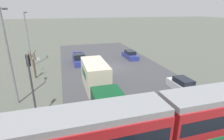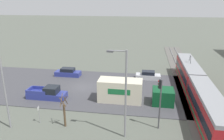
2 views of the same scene
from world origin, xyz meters
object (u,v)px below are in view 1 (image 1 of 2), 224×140
(street_lamp_near_crossing, at_px, (9,52))
(street_lamp_mid_block, at_px, (28,36))
(light_rail_tram, at_px, (163,123))
(street_tree, at_px, (34,66))
(pickup_truck, at_px, (79,59))
(traffic_light_pole, at_px, (31,80))
(no_parking_sign, at_px, (39,63))
(box_truck, at_px, (97,80))
(sedan_car_0, at_px, (183,85))
(sedan_car_1, at_px, (130,55))

(street_lamp_near_crossing, height_order, street_lamp_mid_block, street_lamp_near_crossing)
(light_rail_tram, relative_size, street_tree, 6.88)
(light_rail_tram, height_order, pickup_truck, light_rail_tram)
(traffic_light_pole, xyz_separation_m, street_lamp_mid_block, (2.48, -16.43, 1.29))
(street_tree, height_order, no_parking_sign, street_tree)
(box_truck, distance_m, sedan_car_0, 9.91)
(street_lamp_near_crossing, relative_size, no_parking_sign, 4.48)
(street_lamp_mid_block, bearing_deg, box_truck, 123.86)
(pickup_truck, height_order, street_tree, street_tree)
(light_rail_tram, relative_size, pickup_truck, 4.75)
(box_truck, relative_size, no_parking_sign, 4.98)
(traffic_light_pole, relative_size, no_parking_sign, 2.78)
(sedan_car_0, bearing_deg, box_truck, -14.15)
(street_lamp_near_crossing, distance_m, street_lamp_mid_block, 12.82)
(sedan_car_0, bearing_deg, no_parking_sign, -36.27)
(pickup_truck, xyz_separation_m, street_lamp_near_crossing, (7.43, 11.78, 4.51))
(sedan_car_1, bearing_deg, street_tree, -160.87)
(sedan_car_1, height_order, street_tree, street_tree)
(box_truck, xyz_separation_m, street_lamp_mid_block, (8.62, -12.84, 3.47))
(street_tree, bearing_deg, traffic_light_pole, 96.91)
(light_rail_tram, height_order, sedan_car_0, light_rail_tram)
(box_truck, xyz_separation_m, street_lamp_near_crossing, (8.29, -0.03, 3.76))
(traffic_light_pole, distance_m, street_tree, 10.54)
(pickup_truck, distance_m, no_parking_sign, 6.62)
(street_tree, bearing_deg, street_lamp_mid_block, -78.64)
(pickup_truck, bearing_deg, box_truck, 94.16)
(sedan_car_0, height_order, street_lamp_mid_block, street_lamp_mid_block)
(sedan_car_0, distance_m, street_lamp_near_crossing, 18.61)
(light_rail_tram, xyz_separation_m, street_lamp_near_crossing, (10.96, -9.27, 3.50))
(light_rail_tram, height_order, traffic_light_pole, traffic_light_pole)
(sedan_car_1, xyz_separation_m, street_lamp_near_crossing, (17.17, 12.31, 4.57))
(light_rail_tram, bearing_deg, pickup_truck, -80.50)
(light_rail_tram, distance_m, pickup_truck, 21.36)
(street_lamp_mid_block, relative_size, no_parking_sign, 4.21)
(traffic_light_pole, xyz_separation_m, street_lamp_near_crossing, (2.16, -3.61, 1.58))
(street_tree, xyz_separation_m, no_parking_sign, (-0.22, -3.17, -0.48))
(box_truck, distance_m, street_lamp_mid_block, 15.85)
(box_truck, distance_m, street_lamp_near_crossing, 9.11)
(light_rail_tram, relative_size, box_truck, 2.58)
(sedan_car_0, bearing_deg, traffic_light_pole, 4.28)
(box_truck, xyz_separation_m, no_parking_sign, (7.17, -9.87, -0.24))
(sedan_car_1, bearing_deg, traffic_light_pole, -133.31)
(box_truck, bearing_deg, pickup_truck, -85.84)
(street_lamp_mid_block, bearing_deg, pickup_truck, 172.38)
(pickup_truck, relative_size, street_lamp_mid_block, 0.64)
(street_lamp_mid_block, bearing_deg, traffic_light_pole, 98.59)
(no_parking_sign, bearing_deg, sedan_car_1, -171.25)
(box_truck, xyz_separation_m, traffic_light_pole, (6.14, 3.59, 2.18))
(sedan_car_1, distance_m, street_lamp_mid_block, 18.02)
(sedan_car_1, height_order, no_parking_sign, no_parking_sign)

